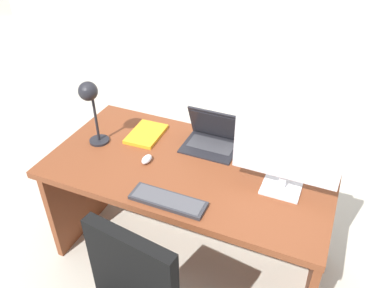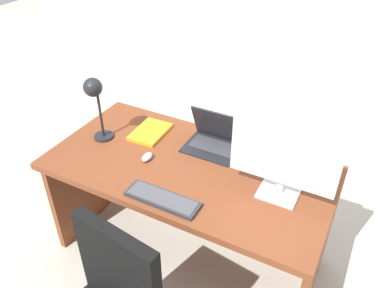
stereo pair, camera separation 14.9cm
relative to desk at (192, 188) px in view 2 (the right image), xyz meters
The scene contains 8 objects.
ground 1.55m from the desk, 90.00° to the left, with size 12.00×12.00×0.00m, color #B7B2A3.
desk is the anchor object (origin of this frame).
monitor 0.70m from the desk, ahead, with size 0.53×0.16×0.44m.
laptop 0.35m from the desk, 77.10° to the left, with size 0.32×0.25×0.23m.
keyboard 0.42m from the desk, 86.50° to the right, with size 0.39×0.12×0.02m.
mouse 0.35m from the desk, 154.34° to the right, with size 0.05×0.09×0.04m.
desk_lamp 0.79m from the desk, behind, with size 0.12×0.14×0.41m.
book 0.45m from the desk, 161.06° to the left, with size 0.20×0.28×0.02m.
Camera 2 is at (0.83, -1.53, 2.11)m, focal length 36.57 mm.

